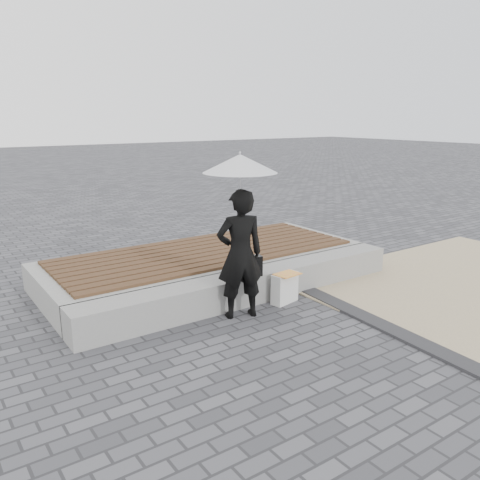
# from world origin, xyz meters

# --- Properties ---
(ground) EXTENTS (80.00, 80.00, 0.00)m
(ground) POSITION_xyz_m (0.00, 0.00, 0.00)
(ground) COLOR #4E4F54
(ground) RESTS_ON ground
(edging_band) EXTENTS (0.61, 5.20, 0.04)m
(edging_band) POSITION_xyz_m (0.75, -0.50, 0.02)
(edging_band) COLOR #2B2B2D
(edging_band) RESTS_ON ground
(seating_ledge) EXTENTS (5.00, 0.45, 0.40)m
(seating_ledge) POSITION_xyz_m (0.00, 1.60, 0.20)
(seating_ledge) COLOR gray
(seating_ledge) RESTS_ON ground
(timber_platform) EXTENTS (5.00, 2.00, 0.40)m
(timber_platform) POSITION_xyz_m (0.00, 2.80, 0.20)
(timber_platform) COLOR #9F9F9A
(timber_platform) RESTS_ON ground
(timber_decking) EXTENTS (4.60, 1.80, 0.04)m
(timber_decking) POSITION_xyz_m (0.00, 2.80, 0.42)
(timber_decking) COLOR #51301F
(timber_decking) RESTS_ON timber_platform
(woman) EXTENTS (0.68, 0.54, 1.63)m
(woman) POSITION_xyz_m (-0.44, 1.21, 0.82)
(woman) COLOR black
(woman) RESTS_ON ground
(parasol) EXTENTS (0.89, 0.89, 1.14)m
(parasol) POSITION_xyz_m (-0.44, 1.21, 1.93)
(parasol) COLOR #B7B7BC
(parasol) RESTS_ON ground
(handbag) EXTENTS (0.41, 0.23, 0.27)m
(handbag) POSITION_xyz_m (-0.13, 1.48, 0.54)
(handbag) COLOR black
(handbag) RESTS_ON seating_ledge
(canvas_tote) EXTENTS (0.42, 0.24, 0.42)m
(canvas_tote) POSITION_xyz_m (0.32, 1.25, 0.21)
(canvas_tote) COLOR white
(canvas_tote) RESTS_ON ground
(magazine) EXTENTS (0.36, 0.28, 0.01)m
(magazine) POSITION_xyz_m (0.32, 1.20, 0.42)
(magazine) COLOR #EF573C
(magazine) RESTS_ON canvas_tote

